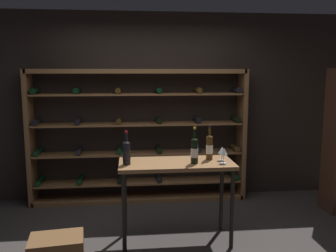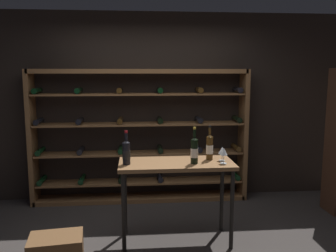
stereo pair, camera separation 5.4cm
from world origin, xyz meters
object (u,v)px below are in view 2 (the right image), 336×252
(wine_glass_stemmed_right, at_px, (224,152))
(wine_glass_stemmed_left, at_px, (222,151))
(wine_rack, at_px, (140,136))
(tasting_table, at_px, (176,172))
(wine_bottle_black_capsule, at_px, (126,152))
(wine_bottle_amber_reserve, at_px, (194,150))
(wine_bottle_gold_foil, at_px, (210,147))

(wine_glass_stemmed_right, relative_size, wine_glass_stemmed_left, 1.10)
(wine_rack, distance_m, wine_glass_stemmed_left, 1.56)
(wine_glass_stemmed_left, bearing_deg, tasting_table, -179.28)
(wine_bottle_black_capsule, xyz_separation_m, wine_glass_stemmed_left, (1.01, 0.06, -0.02))
(tasting_table, relative_size, wine_glass_stemmed_right, 7.28)
(tasting_table, distance_m, wine_glass_stemmed_right, 0.55)
(wine_bottle_amber_reserve, bearing_deg, wine_bottle_black_capsule, 177.87)
(wine_glass_stemmed_left, bearing_deg, wine_bottle_amber_reserve, -164.80)
(wine_bottle_black_capsule, bearing_deg, wine_bottle_gold_foil, 8.09)
(wine_bottle_gold_foil, distance_m, wine_glass_stemmed_right, 0.22)
(wine_rack, relative_size, wine_bottle_amber_reserve, 7.90)
(tasting_table, height_order, wine_glass_stemmed_right, wine_glass_stemmed_right)
(wine_rack, bearing_deg, tasting_table, -74.19)
(wine_bottle_amber_reserve, distance_m, wine_glass_stemmed_left, 0.33)
(wine_bottle_black_capsule, xyz_separation_m, wine_bottle_gold_foil, (0.89, 0.13, 0.01))
(wine_glass_stemmed_right, bearing_deg, wine_bottle_gold_foil, 121.31)
(wine_bottle_gold_foil, height_order, wine_glass_stemmed_left, wine_bottle_gold_foil)
(wine_bottle_amber_reserve, xyz_separation_m, wine_bottle_gold_foil, (0.19, 0.15, -0.00))
(wine_rack, bearing_deg, wine_bottle_black_capsule, -96.41)
(tasting_table, bearing_deg, wine_glass_stemmed_left, 0.72)
(wine_bottle_gold_foil, bearing_deg, wine_glass_stemmed_left, -28.76)
(wine_rack, xyz_separation_m, tasting_table, (0.37, -1.30, -0.15))
(wine_bottle_black_capsule, height_order, wine_glass_stemmed_left, wine_bottle_black_capsule)
(wine_bottle_amber_reserve, xyz_separation_m, wine_glass_stemmed_right, (0.30, -0.03, -0.02))
(wine_bottle_gold_foil, bearing_deg, wine_bottle_black_capsule, -171.91)
(wine_rack, height_order, wine_bottle_black_capsule, wine_rack)
(wine_rack, height_order, wine_bottle_gold_foil, wine_rack)
(wine_glass_stemmed_right, bearing_deg, tasting_table, 167.10)
(wine_glass_stemmed_right, bearing_deg, wine_rack, 121.07)
(wine_bottle_gold_foil, xyz_separation_m, wine_glass_stemmed_right, (0.11, -0.18, -0.02))
(wine_bottle_black_capsule, relative_size, wine_glass_stemmed_left, 2.31)
(wine_bottle_black_capsule, distance_m, wine_glass_stemmed_right, 1.00)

